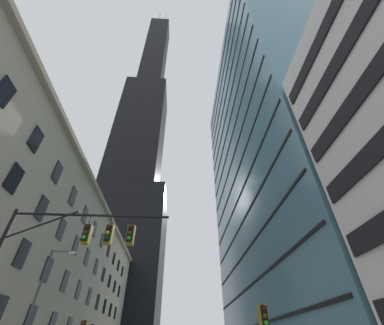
{
  "coord_description": "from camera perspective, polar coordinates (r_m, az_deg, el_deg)",
  "views": [
    {
      "loc": [
        2.07,
        -8.23,
        1.76
      ],
      "look_at": [
        3.74,
        20.66,
        24.62
      ],
      "focal_mm": 22.42,
      "sensor_mm": 36.0,
      "label": 1
    }
  ],
  "objects": [
    {
      "name": "dark_skyscraper",
      "position": [
        108.85,
        -13.22,
        0.42
      ],
      "size": [
        29.75,
        29.75,
        231.99
      ],
      "color": "black",
      "rests_on": "ground"
    },
    {
      "name": "glass_office_midrise",
      "position": [
        46.73,
        21.08,
        1.53
      ],
      "size": [
        19.64,
        39.39,
        59.51
      ],
      "color": "teal",
      "rests_on": "ground"
    },
    {
      "name": "street_lamppost",
      "position": [
        23.36,
        -32.49,
        -25.22
      ],
      "size": [
        2.03,
        0.32,
        8.28
      ],
      "color": "#47474C",
      "rests_on": "sidewalk_left"
    },
    {
      "name": "station_building",
      "position": [
        44.5,
        -33.28,
        -20.69
      ],
      "size": [
        15.9,
        72.16,
        22.03
      ],
      "color": "#B2A88E",
      "rests_on": "ground"
    },
    {
      "name": "traffic_light_near_right",
      "position": [
        14.21,
        16.86,
        -32.41
      ],
      "size": [
        0.4,
        0.63,
        3.46
      ],
      "color": "black",
      "rests_on": "sidewalk_right"
    },
    {
      "name": "traffic_signal_mast",
      "position": [
        14.7,
        -26.54,
        -17.61
      ],
      "size": [
        8.79,
        0.63,
        7.99
      ],
      "color": "black",
      "rests_on": "sidewalk_left"
    }
  ]
}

